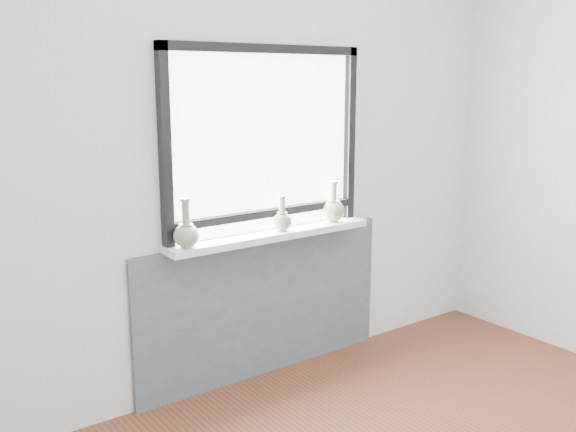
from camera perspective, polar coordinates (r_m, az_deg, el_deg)
back_wall at (r=3.71m, az=-2.38°, el=4.92°), size 3.60×0.02×2.60m
apron_panel at (r=3.89m, az=-2.02°, el=-7.95°), size 1.70×0.03×0.86m
windowsill at (r=3.70m, az=-1.46°, el=-1.70°), size 1.32×0.18×0.04m
window at (r=3.66m, az=-2.08°, el=7.05°), size 1.30×0.06×1.05m
vase_a at (r=3.38m, az=-9.02°, el=-1.51°), size 0.14×0.14×0.26m
vase_b at (r=3.71m, az=-0.53°, el=-0.32°), size 0.12×0.12×0.21m
vase_c at (r=3.96m, az=4.04°, el=0.63°), size 0.14×0.14×0.25m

